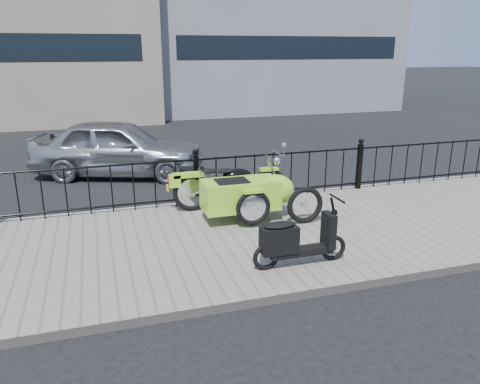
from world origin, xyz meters
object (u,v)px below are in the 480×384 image
object	(u,v)px
motorcycle_sidecar	(248,191)
scooter	(294,241)
spare_tire	(305,205)
sedan_car	(118,148)

from	to	relation	value
motorcycle_sidecar	scooter	xyz separation A→B (m)	(-0.01, -2.05, -0.11)
motorcycle_sidecar	spare_tire	world-z (taller)	motorcycle_sidecar
scooter	sedan_car	xyz separation A→B (m)	(-1.95, 6.08, 0.21)
motorcycle_sidecar	scooter	size ratio (longest dim) A/B	1.65
motorcycle_sidecar	sedan_car	size ratio (longest dim) A/B	0.56
scooter	sedan_car	distance (m)	6.39
spare_tire	sedan_car	bearing A→B (deg)	121.07
motorcycle_sidecar	scooter	bearing A→B (deg)	-90.22
spare_tire	motorcycle_sidecar	bearing A→B (deg)	144.32
sedan_car	spare_tire	bearing A→B (deg)	-129.63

